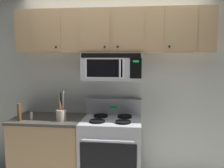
# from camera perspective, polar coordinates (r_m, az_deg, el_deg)

# --- Properties ---
(back_wall) EXTENTS (5.20, 0.10, 2.70)m
(back_wall) POSITION_cam_1_polar(r_m,az_deg,el_deg) (3.50, 0.57, 0.56)
(back_wall) COLOR silver
(back_wall) RESTS_ON ground_plane
(stove_range) EXTENTS (0.76, 0.69, 1.12)m
(stove_range) POSITION_cam_1_polar(r_m,az_deg,el_deg) (3.36, -0.14, -15.26)
(stove_range) COLOR #B7BABF
(stove_range) RESTS_ON ground_plane
(over_range_microwave) EXTENTS (0.76, 0.43, 0.35)m
(over_range_microwave) POSITION_cam_1_polar(r_m,az_deg,el_deg) (3.24, 0.10, 4.06)
(over_range_microwave) COLOR #B7BABF
(upper_cabinets) EXTENTS (2.50, 0.36, 0.55)m
(upper_cabinets) POSITION_cam_1_polar(r_m,az_deg,el_deg) (3.28, 0.17, 11.96)
(upper_cabinets) COLOR tan
(counter_segment) EXTENTS (0.93, 0.65, 0.90)m
(counter_segment) POSITION_cam_1_polar(r_m,az_deg,el_deg) (3.56, -14.12, -14.44)
(counter_segment) COLOR tan
(counter_segment) RESTS_ON ground_plane
(utensil_crock_cream) EXTENTS (0.13, 0.13, 0.38)m
(utensil_crock_cream) POSITION_cam_1_polar(r_m,az_deg,el_deg) (3.22, -11.53, -6.43)
(utensil_crock_cream) COLOR beige
(utensil_crock_cream) RESTS_ON counter_segment
(salt_shaker) EXTENTS (0.04, 0.04, 0.10)m
(salt_shaker) POSITION_cam_1_polar(r_m,az_deg,el_deg) (3.37, -17.92, -6.93)
(salt_shaker) COLOR white
(salt_shaker) RESTS_ON counter_segment
(pepper_mill) EXTENTS (0.05, 0.05, 0.22)m
(pepper_mill) POSITION_cam_1_polar(r_m,az_deg,el_deg) (3.34, -20.43, -6.06)
(pepper_mill) COLOR brown
(pepper_mill) RESTS_ON counter_segment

